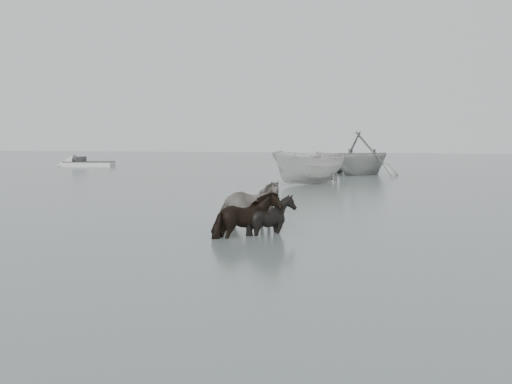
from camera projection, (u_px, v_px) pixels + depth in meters
ground at (215, 231)px, 15.96m from camera, size 140.00×140.00×0.00m
pony_pinto at (249, 198)px, 16.67m from camera, size 1.91×1.06×1.54m
pony_dark at (248, 207)px, 15.03m from camera, size 1.59×1.72×1.43m
pony_black at (272, 207)px, 15.59m from camera, size 1.30×1.19×1.31m
rowboat_trail at (362, 152)px, 38.27m from camera, size 6.53×6.75×2.72m
boat_small at (310, 166)px, 31.01m from camera, size 4.12×4.76×1.78m
skiff_outer at (89, 161)px, 48.39m from camera, size 5.22×2.52×0.75m
skiff_mid at (314, 164)px, 44.96m from camera, size 5.01×4.70×0.75m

